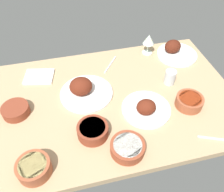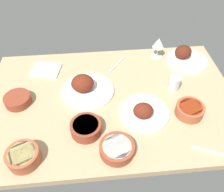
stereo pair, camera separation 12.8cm
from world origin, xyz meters
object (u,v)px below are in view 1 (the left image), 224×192
object	(u,v)px
plate_far_side	(84,90)
bowl_sauce	(189,101)
bowl_cream	(128,147)
bowl_soup	(16,110)
plate_near_viewer	(146,108)
spoon_loose	(110,65)
fork_loose	(215,139)
bowl_potatoes	(93,130)
water_tumbler	(170,77)
plate_center_main	(175,51)
bowl_pasta	(34,168)
folded_napkin	(39,77)
wine_glass	(149,40)

from	to	relation	value
plate_far_side	bowl_sauce	size ratio (longest dim) A/B	2.05
bowl_cream	bowl_soup	bearing A→B (deg)	144.99
plate_near_viewer	spoon_loose	world-z (taller)	plate_near_viewer
plate_far_side	fork_loose	distance (cm)	71.98
bowl_potatoes	water_tumbler	world-z (taller)	water_tumbler
bowl_soup	fork_loose	bearing A→B (deg)	-23.00
bowl_soup	spoon_loose	distance (cm)	63.63
plate_center_main	bowl_pasta	xyz separation A→B (cm)	(-93.49, -63.81, 0.49)
fork_loose	spoon_loose	xyz separation A→B (cm)	(-35.63, 66.88, 0.00)
water_tumbler	spoon_loose	distance (cm)	39.19
plate_near_viewer	folded_napkin	xyz separation A→B (cm)	(-54.39, 41.37, -1.96)
bowl_soup	water_tumbler	size ratio (longest dim) A/B	1.62
plate_center_main	water_tumbler	bearing A→B (deg)	-120.53
plate_near_viewer	water_tumbler	xyz separation A→B (cm)	(21.10, 17.93, 1.80)
plate_near_viewer	plate_center_main	distance (cm)	56.18
plate_far_side	wine_glass	xyz separation A→B (cm)	(48.34, 28.97, 6.47)
water_tumbler	spoon_loose	size ratio (longest dim) A/B	0.48
plate_center_main	bowl_potatoes	size ratio (longest dim) A/B	1.76
wine_glass	fork_loose	xyz separation A→B (cm)	(7.83, -73.89, -9.53)
plate_center_main	bowl_soup	xyz separation A→B (cm)	(-102.58, -28.09, -0.31)
bowl_cream	wine_glass	xyz separation A→B (cm)	(34.71, 69.75, 7.11)
wine_glass	bowl_pasta	bearing A→B (deg)	-137.34
plate_near_viewer	spoon_loose	xyz separation A→B (cm)	(-9.22, 42.45, -2.16)
plate_near_viewer	bowl_cream	world-z (taller)	plate_near_viewer
plate_center_main	bowl_pasta	size ratio (longest dim) A/B	1.83
water_tumbler	wine_glass	bearing A→B (deg)	94.56
plate_near_viewer	bowl_soup	xyz separation A→B (cm)	(-66.60, 15.06, 0.11)
plate_near_viewer	plate_center_main	world-z (taller)	plate_center_main
bowl_sauce	bowl_potatoes	distance (cm)	54.25
plate_center_main	bowl_cream	distance (cm)	82.09
bowl_cream	folded_napkin	xyz separation A→B (cm)	(-38.26, 61.66, -2.21)
bowl_sauce	water_tumbler	distance (cm)	19.50
plate_near_viewer	bowl_pasta	xyz separation A→B (cm)	(-57.52, -20.66, 0.91)
plate_near_viewer	bowl_pasta	distance (cm)	61.12
plate_center_main	bowl_sauce	size ratio (longest dim) A/B	1.83
plate_far_side	bowl_sauce	xyz separation A→B (cm)	(53.79, -21.80, -0.32)
bowl_pasta	water_tumbler	size ratio (longest dim) A/B	1.67
plate_center_main	spoon_loose	distance (cm)	45.27
bowl_potatoes	water_tumbler	size ratio (longest dim) A/B	1.73
plate_far_side	plate_center_main	size ratio (longest dim) A/B	1.12
fork_loose	spoon_loose	bearing A→B (deg)	-39.30
plate_far_side	bowl_pasta	distance (cm)	49.64
plate_near_viewer	bowl_potatoes	bearing A→B (deg)	-165.61
plate_center_main	bowl_sauce	world-z (taller)	plate_center_main
bowl_sauce	wine_glass	bearing A→B (deg)	96.12
spoon_loose	bowl_pasta	bearing A→B (deg)	179.06
plate_near_viewer	water_tumbler	size ratio (longest dim) A/B	2.99
plate_center_main	bowl_pasta	world-z (taller)	plate_center_main
wine_glass	bowl_soup	bearing A→B (deg)	-158.01
plate_far_side	bowl_potatoes	xyz separation A→B (cm)	(-0.09, -28.15, -0.14)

